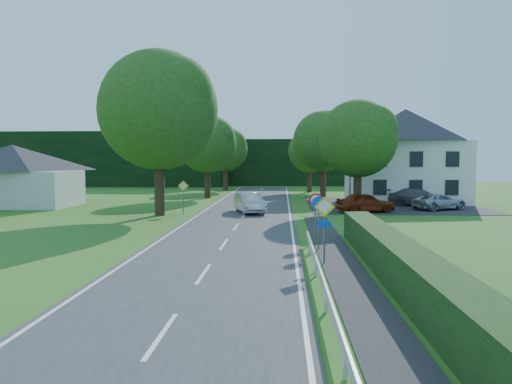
# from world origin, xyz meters

# --- Properties ---
(ground) EXTENTS (160.00, 160.00, 0.00)m
(ground) POSITION_xyz_m (0.00, 0.00, 0.00)
(ground) COLOR #2C5919
(ground) RESTS_ON ground
(road) EXTENTS (7.00, 80.00, 0.04)m
(road) POSITION_xyz_m (0.00, 20.00, 0.02)
(road) COLOR #333335
(road) RESTS_ON ground
(footpath) EXTENTS (1.50, 44.00, 0.04)m
(footpath) POSITION_xyz_m (4.95, 2.00, 0.02)
(footpath) COLOR #242426
(footpath) RESTS_ON ground
(parking_pad) EXTENTS (14.00, 16.00, 0.04)m
(parking_pad) POSITION_xyz_m (12.00, 33.00, 0.02)
(parking_pad) COLOR #242426
(parking_pad) RESTS_ON ground
(line_edge_left) EXTENTS (0.12, 80.00, 0.01)m
(line_edge_left) POSITION_xyz_m (-3.25, 20.00, 0.04)
(line_edge_left) COLOR white
(line_edge_left) RESTS_ON road
(line_edge_right) EXTENTS (0.12, 80.00, 0.01)m
(line_edge_right) POSITION_xyz_m (3.25, 20.00, 0.04)
(line_edge_right) COLOR white
(line_edge_right) RESTS_ON road
(line_centre) EXTENTS (0.12, 80.00, 0.01)m
(line_centre) POSITION_xyz_m (0.00, 20.00, 0.04)
(line_centre) COLOR white
(line_centre) RESTS_ON road
(guardrail) EXTENTS (0.12, 26.00, 0.69)m
(guardrail) POSITION_xyz_m (3.85, -1.00, 0.34)
(guardrail) COLOR silver
(guardrail) RESTS_ON ground
(hedge_right) EXTENTS (1.20, 30.00, 1.30)m
(hedge_right) POSITION_xyz_m (6.50, 0.00, 0.65)
(hedge_right) COLOR black
(hedge_right) RESTS_ON ground
(tree_main) EXTENTS (9.40, 9.40, 11.64)m
(tree_main) POSITION_xyz_m (-6.00, 24.00, 5.82)
(tree_main) COLOR #1D4815
(tree_main) RESTS_ON ground
(tree_left_far) EXTENTS (7.00, 7.00, 8.58)m
(tree_left_far) POSITION_xyz_m (-5.00, 40.00, 4.29)
(tree_left_far) COLOR #1D4815
(tree_left_far) RESTS_ON ground
(tree_right_far) EXTENTS (7.40, 7.40, 9.09)m
(tree_right_far) POSITION_xyz_m (7.00, 42.00, 4.54)
(tree_right_far) COLOR #1D4815
(tree_right_far) RESTS_ON ground
(tree_left_back) EXTENTS (6.60, 6.60, 8.07)m
(tree_left_back) POSITION_xyz_m (-4.50, 52.00, 4.04)
(tree_left_back) COLOR #1D4815
(tree_left_back) RESTS_ON ground
(tree_right_back) EXTENTS (6.20, 6.20, 7.56)m
(tree_right_back) POSITION_xyz_m (6.00, 50.00, 3.78)
(tree_right_back) COLOR #1D4815
(tree_right_back) RESTS_ON ground
(tree_right_mid) EXTENTS (7.00, 7.00, 8.58)m
(tree_right_mid) POSITION_xyz_m (8.50, 28.00, 4.29)
(tree_right_mid) COLOR #1D4815
(tree_right_mid) RESTS_ON ground
(treeline_left) EXTENTS (44.00, 6.00, 8.00)m
(treeline_left) POSITION_xyz_m (-28.00, 62.00, 4.00)
(treeline_left) COLOR black
(treeline_left) RESTS_ON ground
(treeline_right) EXTENTS (30.00, 5.00, 7.00)m
(treeline_right) POSITION_xyz_m (8.00, 66.00, 3.50)
(treeline_right) COLOR black
(treeline_right) RESTS_ON ground
(bungalow_left) EXTENTS (11.00, 6.50, 5.20)m
(bungalow_left) POSITION_xyz_m (-20.00, 30.00, 2.71)
(bungalow_left) COLOR beige
(bungalow_left) RESTS_ON ground
(house_white) EXTENTS (10.60, 8.40, 8.60)m
(house_white) POSITION_xyz_m (14.00, 36.00, 4.41)
(house_white) COLOR white
(house_white) RESTS_ON ground
(streetlight) EXTENTS (2.03, 0.18, 8.00)m
(streetlight) POSITION_xyz_m (8.06, 30.00, 4.46)
(streetlight) COLOR slate
(streetlight) RESTS_ON ground
(sign_priority_right) EXTENTS (0.78, 0.09, 2.59)m
(sign_priority_right) POSITION_xyz_m (4.30, 7.98, 1.80)
(sign_priority_right) COLOR slate
(sign_priority_right) RESTS_ON ground
(sign_roundabout) EXTENTS (0.64, 0.08, 2.37)m
(sign_roundabout) POSITION_xyz_m (4.30, 10.98, 1.67)
(sign_roundabout) COLOR slate
(sign_roundabout) RESTS_ON ground
(sign_speed_limit) EXTENTS (0.64, 0.11, 2.37)m
(sign_speed_limit) POSITION_xyz_m (4.30, 12.97, 1.77)
(sign_speed_limit) COLOR slate
(sign_speed_limit) RESTS_ON ground
(sign_priority_left) EXTENTS (0.78, 0.09, 2.44)m
(sign_priority_left) POSITION_xyz_m (-4.50, 24.98, 1.72)
(sign_priority_left) COLOR slate
(sign_priority_left) RESTS_ON ground
(moving_car) EXTENTS (2.78, 4.77, 1.49)m
(moving_car) POSITION_xyz_m (0.30, 25.69, 0.78)
(moving_car) COLOR silver
(moving_car) RESTS_ON road
(motorcycle) EXTENTS (1.16, 2.18, 1.09)m
(motorcycle) POSITION_xyz_m (0.45, 33.33, 0.58)
(motorcycle) COLOR black
(motorcycle) RESTS_ON road
(parked_car_red) EXTENTS (4.56, 2.64, 1.46)m
(parked_car_red) POSITION_xyz_m (8.89, 26.50, 0.77)
(parked_car_red) COLOR maroon
(parked_car_red) RESTS_ON parking_pad
(parked_car_grey) EXTENTS (5.52, 3.30, 1.50)m
(parked_car_grey) POSITION_xyz_m (14.27, 32.00, 0.79)
(parked_car_grey) COLOR #535258
(parked_car_grey) RESTS_ON parking_pad
(parked_car_silver_b) EXTENTS (4.85, 3.85, 1.22)m
(parked_car_silver_b) POSITION_xyz_m (15.01, 28.75, 0.65)
(parked_car_silver_b) COLOR #B7B7BF
(parked_car_silver_b) RESTS_ON parking_pad
(parasol) EXTENTS (2.25, 2.28, 1.70)m
(parasol) POSITION_xyz_m (12.24, 33.03, 0.89)
(parasol) COLOR #AB1B0D
(parasol) RESTS_ON parking_pad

